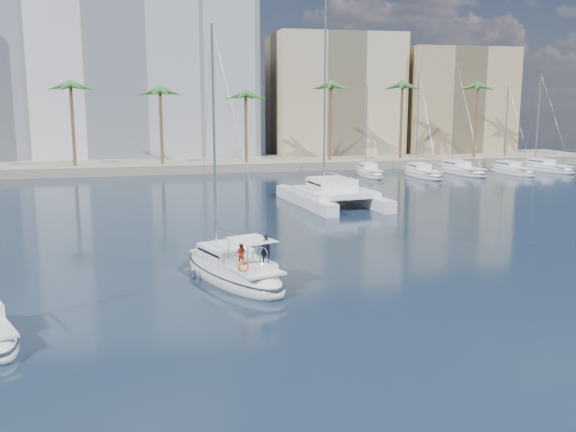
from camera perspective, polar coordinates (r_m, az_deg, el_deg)
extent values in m
plane|color=black|center=(34.40, 2.83, -6.53)|extent=(160.00, 160.00, 0.00)
cube|color=gray|center=(93.55, -7.40, 4.59)|extent=(120.00, 14.00, 1.20)
cube|color=silver|center=(104.75, -14.95, 12.29)|extent=(42.00, 16.00, 28.00)
cube|color=tan|center=(106.27, 4.06, 10.42)|extent=(20.00, 14.00, 20.00)
cube|color=tan|center=(111.95, 14.34, 9.62)|extent=(18.00, 12.00, 18.00)
cylinder|color=brown|center=(89.22, -7.21, 7.31)|extent=(0.44, 0.44, 10.50)
sphere|color=#2B6625|center=(89.10, -7.29, 10.68)|extent=(3.60, 3.60, 3.60)
cylinder|color=brown|center=(98.64, 13.01, 7.42)|extent=(0.44, 0.44, 10.50)
sphere|color=#2B6625|center=(98.53, 13.13, 10.47)|extent=(3.60, 3.60, 3.60)
ellipsoid|color=silver|center=(36.29, -4.88, -5.15)|extent=(6.26, 10.35, 2.05)
ellipsoid|color=black|center=(36.21, -4.88, -4.71)|extent=(6.32, 10.45, 0.18)
cube|color=silver|center=(35.93, -4.75, -4.03)|extent=(4.58, 7.72, 0.12)
cube|color=white|center=(36.82, -5.59, -3.11)|extent=(3.07, 3.75, 0.60)
cube|color=black|center=(36.82, -5.59, -3.08)|extent=(2.96, 3.40, 0.14)
cylinder|color=#B7BABF|center=(36.90, -6.57, 6.61)|extent=(0.15, 0.15, 12.94)
cylinder|color=#B7BABF|center=(35.81, -5.00, -1.51)|extent=(1.44, 3.79, 0.11)
cube|color=white|center=(34.25, -3.27, -4.32)|extent=(2.59, 2.95, 0.36)
cube|color=silver|center=(33.85, -3.22, -2.11)|extent=(2.59, 2.95, 0.04)
torus|color=silver|center=(33.28, -2.48, -3.56)|extent=(0.92, 0.37, 0.96)
torus|color=#EB560C|center=(32.47, -3.99, -4.48)|extent=(0.66, 0.40, 0.64)
imported|color=black|center=(33.67, -2.01, -2.90)|extent=(0.61, 0.45, 1.54)
imported|color=#AA2C1A|center=(33.49, -4.19, -3.34)|extent=(0.71, 0.67, 1.15)
cube|color=silver|center=(60.58, 1.50, 1.45)|extent=(2.67, 13.54, 1.10)
cube|color=silver|center=(62.74, 6.24, 1.70)|extent=(2.67, 13.54, 1.10)
cube|color=white|center=(60.88, 4.17, 2.18)|extent=(6.92, 8.05, 0.50)
cube|color=white|center=(61.40, 3.93, 2.92)|extent=(4.13, 4.43, 1.00)
cube|color=black|center=(61.39, 3.93, 2.96)|extent=(4.09, 3.89, 0.18)
cylinder|color=#B7BABF|center=(62.74, 3.29, 10.86)|extent=(0.18, 0.18, 17.99)
ellipsoid|color=silver|center=(37.55, -8.43, -4.69)|extent=(0.22, 0.42, 0.20)
sphere|color=silver|center=(37.74, -8.45, -4.59)|extent=(0.11, 0.11, 0.11)
cube|color=gray|center=(37.52, -8.88, -4.67)|extent=(0.48, 0.17, 0.11)
cube|color=gray|center=(37.56, -7.97, -4.63)|extent=(0.48, 0.17, 0.11)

